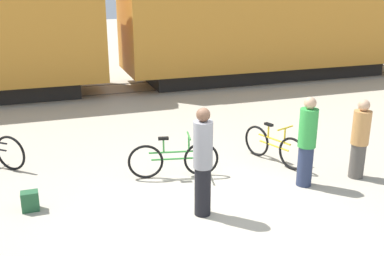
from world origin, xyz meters
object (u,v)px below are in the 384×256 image
Objects in this scene: freight_train at (111,5)px; person_in_tan at (360,139)px; bicycle_green at (174,159)px; person_in_green at (307,142)px; backpack at (30,201)px; bicycle_yellow at (274,146)px; person_in_grey at (203,162)px.

freight_train is 29.97× the size of person_in_tan.
person_in_tan reaches higher than bicycle_green.
person_in_green is (2.21, -1.14, 0.50)m from bicycle_green.
freight_train is at bearing 71.19° from backpack.
bicycle_yellow is 1.28m from person_in_green.
person_in_tan is at bearing -131.06° from person_in_grey.
bicycle_yellow is 4.63× the size of backpack.
backpack is at bearing 20.54° from person_in_grey.
bicycle_green is 1.02× the size of person_in_green.
backpack is at bearing -168.91° from bicycle_green.
backpack is (-6.03, 0.64, -0.62)m from person_in_tan.
bicycle_yellow is 2.77m from person_in_grey.
person_in_grey reaches higher than backpack.
freight_train reaches higher than person_in_tan.
backpack is (-2.66, -0.52, -0.20)m from bicycle_green.
person_in_tan is at bearing -107.57° from person_in_green.
person_in_tan is (3.37, -1.16, 0.42)m from bicycle_green.
person_in_grey reaches higher than person_in_tan.
person_in_tan is (3.16, -9.06, -2.12)m from freight_train.
backpack is (-2.87, -8.42, -2.73)m from freight_train.
person_in_tan is (3.35, 0.41, -0.14)m from person_in_grey.
person_in_grey is (-0.19, -9.47, -1.97)m from freight_train.
freight_train reaches higher than bicycle_green.
person_in_green is (0.00, -1.18, 0.50)m from bicycle_yellow.
bicycle_yellow is 0.92× the size of person_in_green.
freight_train is 8.30m from bicycle_green.
person_in_grey is at bearing 84.41° from person_in_green.
bicycle_yellow is at bearing -170.98° from person_in_tan.
person_in_green is at bearing -27.36° from bicycle_green.
bicycle_yellow is 1.00× the size of person_in_tan.
person_in_grey is 2.98m from backpack.
person_in_grey reaches higher than bicycle_yellow.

